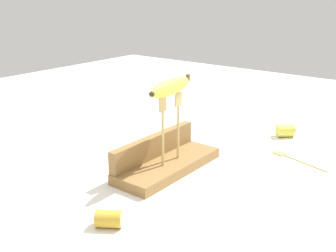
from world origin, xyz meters
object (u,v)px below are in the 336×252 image
banana_chunk_near (109,219)px  banana_chunk_far (286,131)px  wire_coil (146,154)px  fork_stand_center (171,123)px  banana_raised_center (171,87)px  fork_fallen_near (293,158)px

banana_chunk_near → banana_chunk_far: banana_chunk_far is taller
wire_coil → banana_chunk_near: bearing=-150.1°
fork_stand_center → banana_chunk_near: bearing=-166.9°
banana_chunk_near → fork_stand_center: bearing=13.1°
banana_raised_center → wire_coil: size_ratio=2.15×
fork_stand_center → banana_raised_center: bearing=-172.6°
banana_chunk_near → wire_coil: size_ratio=0.73×
fork_stand_center → fork_fallen_near: 0.39m
fork_stand_center → wire_coil: (0.05, 0.13, -0.14)m
fork_stand_center → fork_fallen_near: size_ratio=1.03×
banana_raised_center → wire_coil: bearing=70.1°
fork_fallen_near → wire_coil: (-0.24, 0.36, -0.00)m
fork_fallen_near → banana_chunk_far: bearing=29.0°
fork_stand_center → banana_chunk_near: (-0.30, -0.07, -0.12)m
fork_fallen_near → banana_chunk_near: 0.61m
fork_fallen_near → wire_coil: 0.44m
fork_fallen_near → banana_chunk_far: banana_chunk_far is taller
fork_fallen_near → wire_coil: size_ratio=2.01×
banana_chunk_near → wire_coil: (0.35, 0.20, -0.02)m
fork_stand_center → wire_coil: fork_stand_center is taller
fork_fallen_near → banana_chunk_far: (0.17, 0.10, 0.02)m
banana_chunk_near → banana_raised_center: bearing=13.1°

